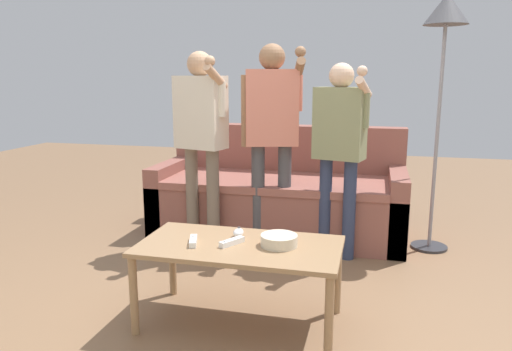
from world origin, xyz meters
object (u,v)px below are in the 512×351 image
game_remote_nunchuk (238,233)px  player_left (201,127)px  player_center (272,123)px  game_remote_wand_near (232,242)px  floor_lamp (445,32)px  coffee_table (240,254)px  couch (280,197)px  player_right (339,138)px  snack_bowl (279,240)px  game_remote_wand_far (193,241)px

game_remote_nunchuk → player_left: bearing=120.2°
player_center → game_remote_wand_near: player_center is taller
player_left → player_center: bearing=11.9°
floor_lamp → game_remote_wand_near: 2.26m
coffee_table → floor_lamp: bearing=53.2°
coffee_table → player_center: bearing=94.3°
coffee_table → game_remote_wand_near: bearing=-154.8°
couch → player_right: bearing=-43.1°
snack_bowl → game_remote_nunchuk: (-0.25, 0.09, -0.01)m
floor_lamp → player_center: bearing=-166.6°
floor_lamp → player_left: size_ratio=1.26×
player_center → player_right: size_ratio=1.10×
floor_lamp → player_right: floor_lamp is taller
coffee_table → game_remote_wand_far: 0.26m
snack_bowl → player_right: bearing=79.1°
floor_lamp → game_remote_wand_near: floor_lamp is taller
floor_lamp → game_remote_nunchuk: bearing=-129.9°
coffee_table → player_right: 1.32m
game_remote_nunchuk → game_remote_wand_far: (-0.20, -0.17, -0.01)m
player_center → game_remote_wand_far: (-0.15, -1.28, -0.52)m
couch → game_remote_nunchuk: (0.07, -1.53, 0.17)m
player_right → game_remote_wand_near: player_right is taller
game_remote_nunchuk → coffee_table: bearing=-70.6°
game_remote_wand_near → player_left: bearing=117.3°
snack_bowl → floor_lamp: floor_lamp is taller
floor_lamp → snack_bowl: bearing=-121.8°
snack_bowl → game_remote_wand_far: bearing=-170.0°
snack_bowl → floor_lamp: (0.92, 1.49, 1.17)m
game_remote_nunchuk → floor_lamp: floor_lamp is taller
player_center → game_remote_wand_near: (0.05, -1.24, -0.52)m
game_remote_wand_near → couch: bearing=92.3°
couch → snack_bowl: (0.32, -1.62, 0.18)m
couch → coffee_table: 1.65m
coffee_table → snack_bowl: (0.21, 0.03, 0.08)m
player_left → game_remote_wand_near: player_left is taller
couch → snack_bowl: bearing=-79.0°
coffee_table → game_remote_nunchuk: game_remote_nunchuk is taller
floor_lamp → player_center: 1.42m
game_remote_nunchuk → player_left: player_left is taller
snack_bowl → player_center: (-0.30, 1.20, 0.50)m
couch → player_left: bearing=-133.8°
floor_lamp → game_remote_wand_far: 2.40m
snack_bowl → floor_lamp: size_ratio=0.10×
player_center → game_remote_wand_near: size_ratio=10.23×
player_right → coffee_table: bearing=-110.3°
game_remote_nunchuk → game_remote_wand_far: 0.26m
snack_bowl → coffee_table: bearing=-173.1°
couch → coffee_table: bearing=-86.3°
game_remote_nunchuk → game_remote_wand_far: game_remote_nunchuk is taller
couch → snack_bowl: couch is taller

